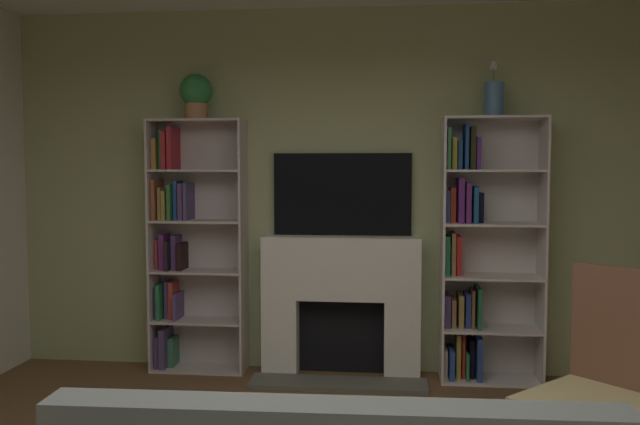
# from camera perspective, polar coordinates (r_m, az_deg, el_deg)

# --- Properties ---
(wall_back_accent) EXTENTS (5.41, 0.06, 2.86)m
(wall_back_accent) POSITION_cam_1_polar(r_m,az_deg,el_deg) (5.21, 2.00, 1.87)
(wall_back_accent) COLOR tan
(wall_back_accent) RESTS_ON ground_plane
(fireplace) EXTENTS (1.32, 0.56, 1.08)m
(fireplace) POSITION_cam_1_polar(r_m,az_deg,el_deg) (5.15, 1.85, -7.66)
(fireplace) COLOR white
(fireplace) RESTS_ON ground_plane
(tv) EXTENTS (1.08, 0.06, 0.64)m
(tv) POSITION_cam_1_polar(r_m,az_deg,el_deg) (5.15, 1.95, 1.62)
(tv) COLOR black
(tv) RESTS_ON fireplace
(bookshelf_left) EXTENTS (0.75, 0.28, 1.99)m
(bookshelf_left) POSITION_cam_1_polar(r_m,az_deg,el_deg) (5.35, -11.36, -2.76)
(bookshelf_left) COLOR beige
(bookshelf_left) RESTS_ON ground_plane
(bookshelf_right) EXTENTS (0.75, 0.33, 1.99)m
(bookshelf_right) POSITION_cam_1_polar(r_m,az_deg,el_deg) (5.13, 13.56, -3.45)
(bookshelf_right) COLOR silver
(bookshelf_right) RESTS_ON ground_plane
(potted_plant) EXTENTS (0.25, 0.25, 0.35)m
(potted_plant) POSITION_cam_1_polar(r_m,az_deg,el_deg) (5.27, -10.72, 10.04)
(potted_plant) COLOR #AB7550
(potted_plant) RESTS_ON bookshelf_left
(vase_with_flowers) EXTENTS (0.15, 0.15, 0.42)m
(vase_with_flowers) POSITION_cam_1_polar(r_m,az_deg,el_deg) (5.10, 14.87, 9.61)
(vase_with_flowers) COLOR #4971A4
(vase_with_flowers) RESTS_ON bookshelf_right
(armchair) EXTENTS (0.85, 0.85, 1.10)m
(armchair) POSITION_cam_1_polar(r_m,az_deg,el_deg) (3.68, 23.41, -13.67)
(armchair) COLOR brown
(armchair) RESTS_ON ground_plane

